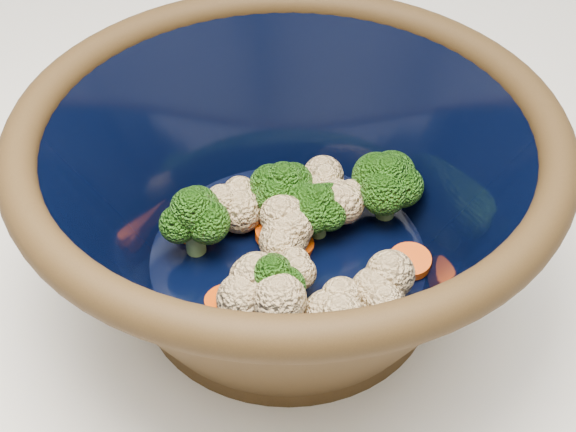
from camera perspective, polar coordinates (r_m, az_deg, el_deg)
name	(u,v)px	position (r m, az deg, el deg)	size (l,w,h in m)	color
mixing_bowl	(288,200)	(0.49, 0.00, 1.18)	(0.33, 0.33, 0.14)	black
vegetable_pile	(293,232)	(0.51, 0.33, -1.11)	(0.17, 0.16, 0.05)	#608442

